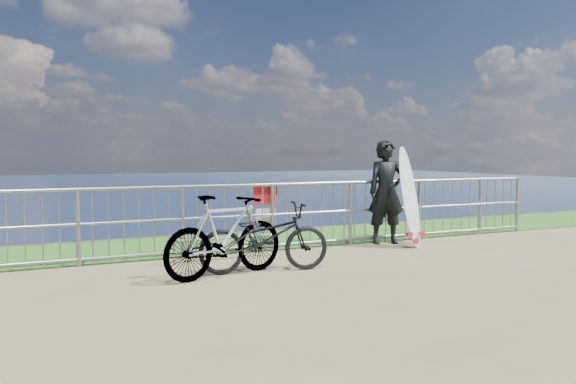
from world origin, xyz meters
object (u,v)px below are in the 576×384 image
bicycle_near (264,238)px  bicycle_far (225,236)px  surfer (386,192)px  surfboard (410,201)px

bicycle_near → bicycle_far: (-0.57, -0.05, 0.07)m
surfer → bicycle_far: 3.74m
bicycle_near → bicycle_far: bicycle_far is taller
surfer → bicycle_far: (-3.47, -1.35, -0.38)m
bicycle_near → surfer: bearing=-57.2°
surfboard → bicycle_far: size_ratio=0.97×
surfboard → bicycle_near: size_ratio=0.97×
bicycle_near → bicycle_far: size_ratio=1.00×
surfer → bicycle_near: bearing=-140.1°
bicycle_near → bicycle_far: 0.58m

